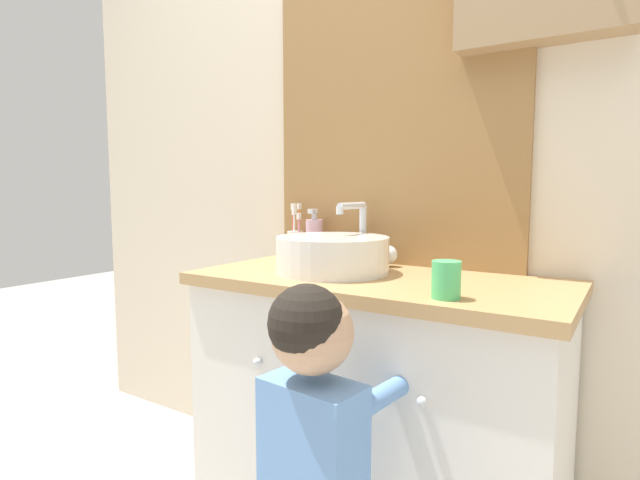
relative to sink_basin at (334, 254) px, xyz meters
name	(u,v)px	position (x,y,z in m)	size (l,w,h in m)	color
wall_back	(423,114)	(0.16, 0.29, 0.43)	(3.20, 0.18, 2.50)	beige
vanity_counter	(375,408)	(0.14, 0.01, -0.45)	(1.06, 0.52, 0.79)	silver
sink_basin	(334,254)	(0.00, 0.00, 0.00)	(0.34, 0.39, 0.21)	white
toothbrush_holder	(296,242)	(-0.28, 0.20, 0.00)	(0.06, 0.06, 0.20)	silver
soap_dispenser	(314,239)	(-0.19, 0.19, 0.02)	(0.06, 0.06, 0.18)	#CCA3BC
child_figure	(314,445)	(0.22, -0.44, -0.34)	(0.25, 0.42, 0.85)	slate
drinking_cup	(446,280)	(0.40, -0.17, -0.01)	(0.07, 0.07, 0.09)	#4CC670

